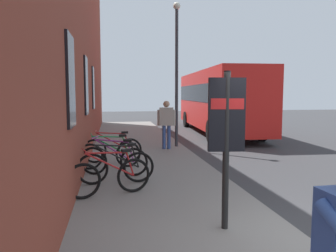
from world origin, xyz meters
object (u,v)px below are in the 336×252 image
object	(u,v)px
bicycle_by_door	(109,177)
bicycle_end_of_row	(116,167)
bicycle_under_window	(110,154)
city_bus	(218,98)
pedestrian_by_facade	(166,120)
bicycle_nearest_sign	(114,160)
transit_info_sign	(226,125)
bicycle_beside_lamp	(113,149)
street_lamp	(177,63)

from	to	relation	value
bicycle_by_door	bicycle_end_of_row	bearing A→B (deg)	-9.30
bicycle_under_window	city_bus	xyz separation A→B (m)	(8.31, -5.86, 1.41)
pedestrian_by_facade	bicycle_nearest_sign	bearing A→B (deg)	152.03
transit_info_sign	bicycle_by_door	bearing A→B (deg)	42.20
city_bus	bicycle_end_of_row	bearing A→B (deg)	150.04
bicycle_nearest_sign	bicycle_beside_lamp	world-z (taller)	same
street_lamp	city_bus	bearing A→B (deg)	-33.95
bicycle_by_door	city_bus	world-z (taller)	city_bus
bicycle_by_door	street_lamp	world-z (taller)	street_lamp
city_bus	pedestrian_by_facade	bearing A→B (deg)	145.09
bicycle_beside_lamp	pedestrian_by_facade	size ratio (longest dim) A/B	0.99
bicycle_by_door	street_lamp	bearing A→B (deg)	-23.47
bicycle_nearest_sign	bicycle_under_window	world-z (taller)	same
city_bus	street_lamp	bearing A→B (deg)	146.05
bicycle_end_of_row	pedestrian_by_facade	size ratio (longest dim) A/B	0.99
bicycle_beside_lamp	city_bus	bearing A→B (deg)	-37.50
bicycle_nearest_sign	street_lamp	xyz separation A→B (m)	(4.23, -2.45, 2.85)
bicycle_end_of_row	bicycle_beside_lamp	xyz separation A→B (m)	(2.37, 0.07, -0.00)
bicycle_under_window	pedestrian_by_facade	size ratio (longest dim) A/B	0.98
bicycle_under_window	street_lamp	distance (m)	5.12
bicycle_by_door	city_bus	bearing A→B (deg)	-28.50
bicycle_by_door	bicycle_nearest_sign	xyz separation A→B (m)	(1.65, -0.10, 0.00)
bicycle_end_of_row	transit_info_sign	xyz separation A→B (m)	(-2.81, -1.61, 1.21)
bicycle_under_window	transit_info_sign	xyz separation A→B (m)	(-4.41, -1.77, 1.21)
bicycle_by_door	pedestrian_by_facade	distance (m)	5.78
bicycle_beside_lamp	city_bus	size ratio (longest dim) A/B	0.17
bicycle_under_window	pedestrian_by_facade	xyz separation A→B (m)	(2.88, -2.07, 0.71)
bicycle_end_of_row	city_bus	size ratio (longest dim) A/B	0.17
bicycle_by_door	bicycle_under_window	size ratio (longest dim) A/B	0.98
bicycle_under_window	bicycle_beside_lamp	bearing A→B (deg)	-5.98
transit_info_sign	bicycle_beside_lamp	bearing A→B (deg)	18.00
bicycle_beside_lamp	pedestrian_by_facade	bearing A→B (deg)	-43.43
transit_info_sign	street_lamp	world-z (taller)	street_lamp
bicycle_by_door	pedestrian_by_facade	world-z (taller)	pedestrian_by_facade
bicycle_beside_lamp	street_lamp	world-z (taller)	street_lamp
bicycle_beside_lamp	street_lamp	xyz separation A→B (m)	(2.63, -2.48, 2.85)
transit_info_sign	bicycle_under_window	bearing A→B (deg)	21.83
bicycle_under_window	pedestrian_by_facade	world-z (taller)	pedestrian_by_facade
bicycle_end_of_row	bicycle_under_window	world-z (taller)	same
bicycle_end_of_row	transit_info_sign	world-z (taller)	transit_info_sign
bicycle_by_door	city_bus	size ratio (longest dim) A/B	0.16
city_bus	transit_info_sign	bearing A→B (deg)	162.15
bicycle_end_of_row	bicycle_beside_lamp	bearing A→B (deg)	1.72
bicycle_by_door	transit_info_sign	distance (m)	2.88
bicycle_by_door	bicycle_nearest_sign	size ratio (longest dim) A/B	1.00
transit_info_sign	city_bus	size ratio (longest dim) A/B	0.23
pedestrian_by_facade	street_lamp	world-z (taller)	street_lamp
transit_info_sign	city_bus	distance (m)	13.36
street_lamp	bicycle_under_window	bearing A→B (deg)	143.07
bicycle_nearest_sign	street_lamp	size ratio (longest dim) A/B	0.31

